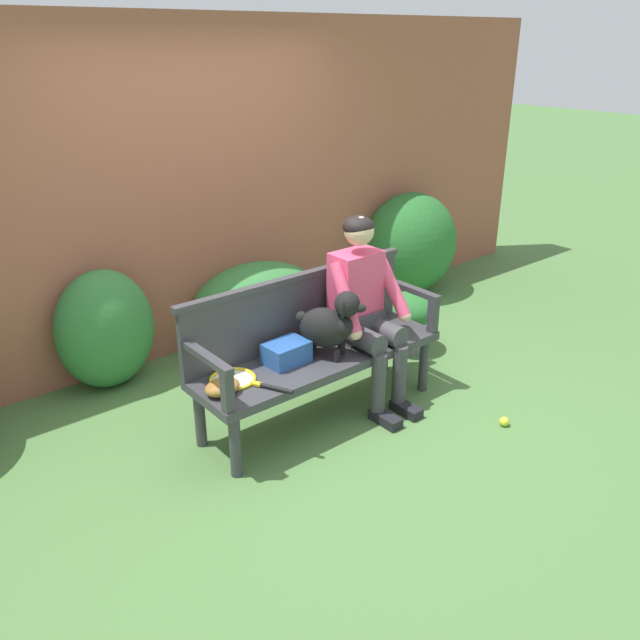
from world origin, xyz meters
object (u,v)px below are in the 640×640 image
Objects in this scene: sports_bag at (286,353)px; potted_plant at (404,318)px; tennis_ball at (504,421)px; garden_bench at (320,362)px; person_seated at (364,304)px; tennis_racket at (237,380)px; baseball_glove at (222,387)px; dog_on_bench at (330,324)px.

potted_plant is at bearing 12.24° from sports_bag.
sports_bag is 1.55m from tennis_ball.
garden_bench is 1.34× the size of person_seated.
potted_plant is at bearing 9.98° from tennis_racket.
baseball_glove is 1.92m from tennis_ball.
sports_bag reaches higher than tennis_ball.
dog_on_bench is 0.84m from baseball_glove.
garden_bench is at bearing 0.80° from baseball_glove.
tennis_racket is 2.60× the size of baseball_glove.
dog_on_bench is at bearing 135.12° from tennis_ball.
baseball_glove is (-0.78, -0.04, 0.10)m from garden_bench.
dog_on_bench is 7.11× the size of tennis_ball.
baseball_glove reaches higher than potted_plant.
garden_bench reaches higher than tennis_ball.
tennis_racket is at bearing 148.11° from tennis_ball.
person_seated is 1.17m from baseball_glove.
baseball_glove is at bearing -170.78° from sports_bag.
potted_plant is at bearing 24.76° from person_seated.
tennis_racket is 1.16× the size of potted_plant.
dog_on_bench is 0.71m from tennis_racket.
person_seated is at bearing 7.48° from dog_on_bench.
person_seated is at bearing -0.98° from baseball_glove.
sports_bag reaches higher than garden_bench.
garden_bench is 1.26m from potted_plant.
person_seated is at bearing -155.24° from potted_plant.
garden_bench is 8.14× the size of baseball_glove.
dog_on_bench is 0.95× the size of potted_plant.
person_seated is 1.04m from tennis_racket.
garden_bench is 3.62× the size of potted_plant.
sports_bag is 0.57× the size of potted_plant.
dog_on_bench reaches higher than tennis_ball.
garden_bench is at bearing -11.69° from sports_bag.
tennis_racket reaches higher than tennis_ball.
person_seated is 0.65m from sports_bag.
tennis_ball is (0.50, -0.88, -0.70)m from person_seated.
dog_on_bench is at bearing -59.39° from garden_bench.
dog_on_bench reaches higher than sports_bag.
garden_bench is 0.79m from baseball_glove.
person_seated is at bearing -6.29° from sports_bag.
dog_on_bench is 1.31m from potted_plant.
tennis_racket is at bearing -170.02° from potted_plant.
tennis_ball is at bearing -45.71° from garden_bench.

